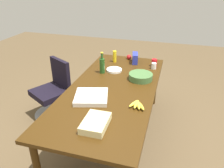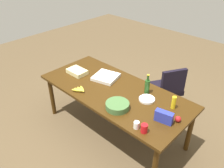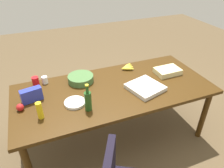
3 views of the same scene
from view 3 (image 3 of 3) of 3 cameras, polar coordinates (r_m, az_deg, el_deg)
name	(u,v)px [view 3 (image 3 of 3)]	position (r m, az deg, el deg)	size (l,w,h in m)	color
ground_plane	(114,135)	(2.99, 0.58, -13.73)	(10.00, 10.00, 0.00)	brown
conference_table	(114,93)	(2.52, 0.67, -2.47)	(2.32, 1.05, 0.79)	#3C250B
paper_plate_stack	(75,103)	(2.26, -10.10, -5.03)	(0.22, 0.22, 0.03)	white
mustard_bottle	(40,110)	(2.13, -19.09, -6.82)	(0.06, 0.06, 0.18)	yellow
apple_red	(20,107)	(2.32, -23.75, -5.84)	(0.08, 0.08, 0.08)	red
banana_bunch	(127,67)	(2.88, 4.20, 4.56)	(0.19, 0.19, 0.04)	yellow
red_solo_cup	(36,81)	(2.66, -20.10, 0.70)	(0.08, 0.08, 0.11)	red
sheet_cake	(168,71)	(2.85, 14.88, 3.42)	(0.32, 0.22, 0.07)	beige
pizza_box	(145,87)	(2.48, 9.03, -0.90)	(0.36, 0.36, 0.05)	silver
salad_bowl	(81,79)	(2.61, -8.52, 1.46)	(0.31, 0.31, 0.08)	#446C38
chip_bag_blue	(31,95)	(2.39, -21.08, -2.82)	(0.22, 0.08, 0.15)	#2B37AB
paper_cup	(45,80)	(2.68, -17.85, 1.05)	(0.07, 0.07, 0.09)	white
wine_bottle	(88,100)	(2.10, -6.56, -4.45)	(0.09, 0.09, 0.30)	#244F1D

